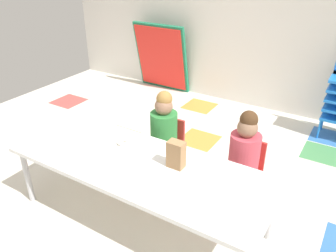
# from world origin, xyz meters

# --- Properties ---
(ground_plane) EXTENTS (6.13, 4.56, 0.02)m
(ground_plane) POSITION_xyz_m (0.00, 0.01, -0.01)
(ground_plane) COLOR silver
(back_wall) EXTENTS (6.13, 0.10, 2.51)m
(back_wall) POSITION_xyz_m (0.00, 2.28, 1.26)
(back_wall) COLOR beige
(back_wall) RESTS_ON ground_plane
(craft_table) EXTENTS (2.16, 0.81, 0.57)m
(craft_table) POSITION_xyz_m (0.19, -0.57, 0.53)
(craft_table) COLOR white
(craft_table) RESTS_ON ground_plane
(seated_child_near_camera) EXTENTS (0.32, 0.32, 0.92)m
(seated_child_near_camera) POSITION_xyz_m (0.03, 0.06, 0.55)
(seated_child_near_camera) COLOR red
(seated_child_near_camera) RESTS_ON ground_plane
(seated_child_middle_seat) EXTENTS (0.32, 0.31, 0.92)m
(seated_child_middle_seat) POSITION_xyz_m (0.84, 0.06, 0.55)
(seated_child_middle_seat) COLOR red
(seated_child_middle_seat) RESTS_ON ground_plane
(folded_activity_table) EXTENTS (0.90, 0.29, 1.09)m
(folded_activity_table) POSITION_xyz_m (-1.31, 2.08, 0.54)
(folded_activity_table) COLOR #19724C
(folded_activity_table) RESTS_ON ground_plane
(paper_bag_brown) EXTENTS (0.13, 0.09, 0.22)m
(paper_bag_brown) POSITION_xyz_m (0.47, -0.46, 0.68)
(paper_bag_brown) COLOR #9E754C
(paper_bag_brown) RESTS_ON craft_table
(paper_plate_near_edge) EXTENTS (0.18, 0.18, 0.01)m
(paper_plate_near_edge) POSITION_xyz_m (-0.09, -0.42, 0.57)
(paper_plate_near_edge) COLOR white
(paper_plate_near_edge) RESTS_ON craft_table
(donut_powdered_on_plate) EXTENTS (0.10, 0.10, 0.03)m
(donut_powdered_on_plate) POSITION_xyz_m (-0.09, -0.42, 0.59)
(donut_powdered_on_plate) COLOR white
(donut_powdered_on_plate) RESTS_ON craft_table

